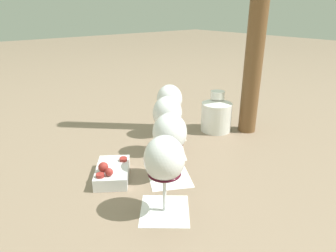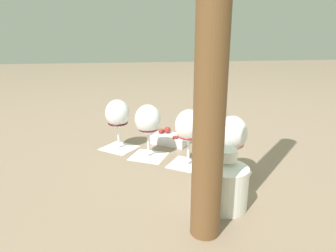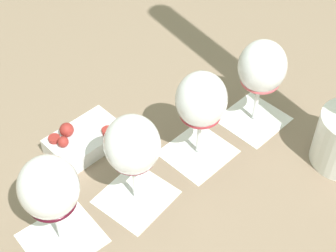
# 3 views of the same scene
# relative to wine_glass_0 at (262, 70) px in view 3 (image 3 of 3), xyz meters

# --- Properties ---
(ground_plane) EXTENTS (8.00, 8.00, 0.00)m
(ground_plane) POSITION_rel_wine_glass_0_xyz_m (0.14, 0.17, -0.13)
(ground_plane) COLOR #7F6B56
(tasting_card_0) EXTENTS (0.16, 0.16, 0.00)m
(tasting_card_0) POSITION_rel_wine_glass_0_xyz_m (0.00, -0.00, -0.13)
(tasting_card_0) COLOR white
(tasting_card_0) RESTS_ON ground_plane
(tasting_card_1) EXTENTS (0.16, 0.16, 0.00)m
(tasting_card_1) POSITION_rel_wine_glass_0_xyz_m (0.10, 0.11, -0.13)
(tasting_card_1) COLOR white
(tasting_card_1) RESTS_ON ground_plane
(tasting_card_2) EXTENTS (0.15, 0.16, 0.00)m
(tasting_card_2) POSITION_rel_wine_glass_0_xyz_m (0.19, 0.23, -0.13)
(tasting_card_2) COLOR white
(tasting_card_2) RESTS_ON ground_plane
(tasting_card_3) EXTENTS (0.16, 0.16, 0.00)m
(tasting_card_3) POSITION_rel_wine_glass_0_xyz_m (0.29, 0.33, -0.13)
(tasting_card_3) COLOR white
(tasting_card_3) RESTS_ON ground_plane
(wine_glass_0) EXTENTS (0.09, 0.09, 0.19)m
(wine_glass_0) POSITION_rel_wine_glass_0_xyz_m (0.00, 0.00, 0.00)
(wine_glass_0) COLOR white
(wine_glass_0) RESTS_ON tasting_card_0
(wine_glass_1) EXTENTS (0.09, 0.09, 0.19)m
(wine_glass_1) POSITION_rel_wine_glass_0_xyz_m (0.10, 0.11, -0.00)
(wine_glass_1) COLOR white
(wine_glass_1) RESTS_ON tasting_card_1
(wine_glass_2) EXTENTS (0.09, 0.09, 0.19)m
(wine_glass_2) POSITION_rel_wine_glass_0_xyz_m (0.19, 0.23, -0.00)
(wine_glass_2) COLOR white
(wine_glass_2) RESTS_ON tasting_card_2
(wine_glass_3) EXTENTS (0.09, 0.09, 0.19)m
(wine_glass_3) POSITION_rel_wine_glass_0_xyz_m (0.29, 0.33, 0.00)
(wine_glass_3) COLOR white
(wine_glass_3) RESTS_ON tasting_card_3
(snack_dish) EXTENTS (0.15, 0.16, 0.06)m
(snack_dish) POSITION_rel_wine_glass_0_xyz_m (0.31, 0.13, -0.11)
(snack_dish) COLOR silver
(snack_dish) RESTS_ON ground_plane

